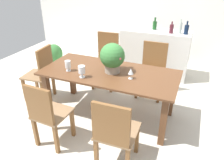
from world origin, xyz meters
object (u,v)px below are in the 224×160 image
object	(u,v)px
flower_centerpiece	(112,57)
wine_bottle_tall	(180,28)
chair_head_end	(42,72)
potted_plant_floor	(54,55)
chair_far_right	(153,67)
kitchen_counter	(154,53)
dining_table	(110,79)
wine_bottle_clear	(171,29)
crystal_vase_center_near	(68,65)
chair_near_left	(47,113)
wine_bottle_amber	(155,25)
chair_near_right	(115,132)
wine_glass	(131,72)
crystal_vase_left	(82,70)
wine_bottle_green	(186,29)
chair_far_left	(107,58)

from	to	relation	value
flower_centerpiece	wine_bottle_tall	bearing A→B (deg)	66.93
chair_head_end	potted_plant_floor	distance (m)	1.39
chair_far_right	kitchen_counter	xyz separation A→B (m)	(-0.15, 0.84, -0.04)
chair_head_end	wine_bottle_tall	distance (m)	2.70
dining_table	wine_bottle_clear	distance (m)	1.82
crystal_vase_center_near	potted_plant_floor	distance (m)	2.02
chair_near_left	wine_bottle_tall	xyz separation A→B (m)	(1.21, 2.62, 0.57)
wine_bottle_amber	chair_near_right	bearing A→B (deg)	-85.63
wine_glass	chair_head_end	bearing A→B (deg)	176.39
crystal_vase_left	wine_bottle_tall	xyz separation A→B (m)	(1.04, 2.01, 0.22)
flower_centerpiece	wine_bottle_clear	distance (m)	1.75
flower_centerpiece	wine_bottle_clear	bearing A→B (deg)	71.11
wine_bottle_green	potted_plant_floor	size ratio (longest dim) A/B	0.44
flower_centerpiece	wine_bottle_tall	distance (m)	1.84
dining_table	flower_centerpiece	world-z (taller)	flower_centerpiece
crystal_vase_left	potted_plant_floor	size ratio (longest dim) A/B	0.30
flower_centerpiece	wine_bottle_green	xyz separation A→B (m)	(0.84, 1.69, 0.08)
chair_near_right	potted_plant_floor	size ratio (longest dim) A/B	1.64
crystal_vase_left	dining_table	bearing A→B (deg)	47.43
crystal_vase_center_near	wine_bottle_tall	size ratio (longest dim) A/B	0.58
chair_far_left	potted_plant_floor	size ratio (longest dim) A/B	1.83
wine_glass	potted_plant_floor	size ratio (longest dim) A/B	0.27
chair_near_left	potted_plant_floor	distance (m)	2.60
chair_near_left	potted_plant_floor	world-z (taller)	chair_near_left
chair_far_right	potted_plant_floor	xyz separation A→B (m)	(-2.36, 0.29, -0.21)
wine_glass	wine_bottle_clear	distance (m)	1.78
chair_near_right	wine_bottle_clear	bearing A→B (deg)	-94.84
chair_head_end	wine_glass	size ratio (longest dim) A/B	6.41
wine_bottle_tall	chair_far_left	bearing A→B (deg)	-147.80
wine_glass	wine_bottle_tall	size ratio (longest dim) A/B	0.55
flower_centerpiece	crystal_vase_left	world-z (taller)	flower_centerpiece
wine_bottle_amber	crystal_vase_left	bearing A→B (deg)	-103.70
chair_head_end	chair_near_left	bearing A→B (deg)	35.75
wine_bottle_clear	wine_bottle_amber	size ratio (longest dim) A/B	0.93
kitchen_counter	wine_bottle_green	size ratio (longest dim) A/B	5.62
kitchen_counter	wine_bottle_green	world-z (taller)	wine_bottle_green
flower_centerpiece	wine_bottle_green	size ratio (longest dim) A/B	1.73
wine_glass	wine_bottle_amber	bearing A→B (deg)	93.33
dining_table	wine_bottle_clear	bearing A→B (deg)	70.02
wine_bottle_tall	chair_head_end	bearing A→B (deg)	-140.12
chair_near_left	chair_far_right	size ratio (longest dim) A/B	0.96
chair_head_end	wine_glass	xyz separation A→B (m)	(1.62, -0.10, 0.33)
chair_near_right	chair_far_right	bearing A→B (deg)	-91.36
crystal_vase_center_near	wine_glass	size ratio (longest dim) A/B	1.06
potted_plant_floor	wine_bottle_tall	bearing A→B (deg)	10.09
chair_far_right	flower_centerpiece	bearing A→B (deg)	-114.10
wine_bottle_tall	wine_bottle_amber	xyz separation A→B (m)	(-0.52, 0.13, -0.02)
chair_far_right	crystal_vase_center_near	world-z (taller)	chair_far_right
chair_near_left	flower_centerpiece	size ratio (longest dim) A/B	2.13
chair_far_right	wine_bottle_amber	bearing A→B (deg)	102.75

